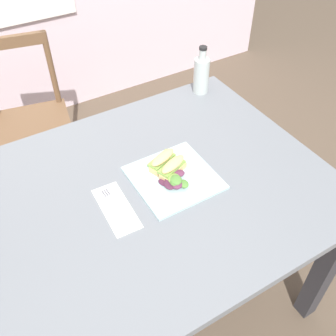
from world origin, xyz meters
TOP-DOWN VIEW (x-y plane):
  - ground_plane at (0.00, 0.00)m, footprint 7.39×7.39m
  - dining_table at (-0.13, 0.12)m, footprint 1.30×0.99m
  - chair_wooden_far at (-0.30, 1.13)m, footprint 0.47×0.47m
  - plate_lunch at (-0.01, 0.12)m, footprint 0.28×0.28m
  - sandwich_half_front at (-0.01, 0.14)m, footprint 0.12×0.09m
  - sandwich_half_back at (-0.02, 0.18)m, footprint 0.12×0.09m
  - salad_mixed_greens at (-0.03, 0.08)m, footprint 0.12×0.11m
  - napkin_folded at (-0.25, 0.09)m, footprint 0.10×0.23m
  - fork_on_napkin at (-0.25, 0.11)m, footprint 0.03×0.19m
  - bottle_cold_brew at (0.39, 0.54)m, footprint 0.07×0.07m

SIDE VIEW (x-z plane):
  - ground_plane at x=0.00m, z-range 0.00..0.00m
  - chair_wooden_far at x=-0.30m, z-range 0.01..0.88m
  - dining_table at x=-0.13m, z-range 0.26..1.00m
  - napkin_folded at x=-0.25m, z-range 0.74..0.74m
  - plate_lunch at x=-0.01m, z-range 0.74..0.75m
  - fork_on_napkin at x=-0.25m, z-range 0.74..0.75m
  - salad_mixed_greens at x=-0.03m, z-range 0.75..0.79m
  - sandwich_half_front at x=-0.01m, z-range 0.75..0.81m
  - sandwich_half_back at x=-0.02m, z-range 0.75..0.81m
  - bottle_cold_brew at x=0.39m, z-range 0.71..0.93m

